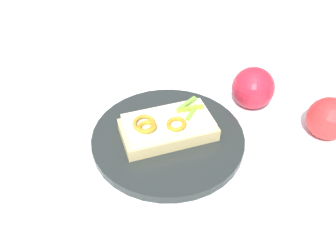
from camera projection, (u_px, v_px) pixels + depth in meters
ground_plane at (168, 141)px, 0.59m from camera, size 2.00×2.00×0.00m
plate at (168, 138)px, 0.59m from camera, size 0.26×0.26×0.02m
sandwich at (168, 127)px, 0.57m from camera, size 0.18×0.16×0.05m
apple_0 at (253, 88)px, 0.64m from camera, size 0.09×0.09×0.08m
apple_1 at (329, 119)px, 0.58m from camera, size 0.10×0.10×0.07m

